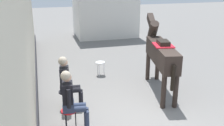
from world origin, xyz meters
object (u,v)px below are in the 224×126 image
at_px(seated_visitor_far, 67,80).
at_px(saddled_horse_center, 160,53).
at_px(seated_visitor_near, 71,98).
at_px(spare_stool_white, 100,64).

bearing_deg(seated_visitor_far, saddled_horse_center, 8.85).
relative_size(seated_visitor_near, seated_visitor_far, 1.00).
height_order(seated_visitor_near, saddled_horse_center, saddled_horse_center).
height_order(seated_visitor_near, spare_stool_white, seated_visitor_near).
height_order(saddled_horse_center, spare_stool_white, saddled_horse_center).
bearing_deg(seated_visitor_far, spare_stool_white, 57.56).
relative_size(seated_visitor_near, saddled_horse_center, 0.47).
xyz_separation_m(seated_visitor_near, seated_visitor_far, (0.04, 1.01, 0.00)).
xyz_separation_m(saddled_horse_center, spare_stool_white, (-1.38, 1.67, -0.76)).
distance_m(seated_visitor_near, spare_stool_white, 3.41).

